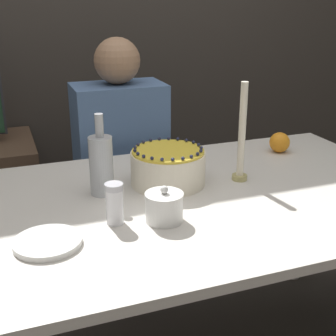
% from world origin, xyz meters
% --- Properties ---
extents(wall_behind, '(8.00, 0.05, 2.60)m').
position_xyz_m(wall_behind, '(0.00, 1.40, 1.30)').
color(wall_behind, '#38332D').
rests_on(wall_behind, ground_plane).
extents(dining_table, '(1.67, 0.97, 0.75)m').
position_xyz_m(dining_table, '(0.00, 0.00, 0.65)').
color(dining_table, beige).
rests_on(dining_table, ground_plane).
extents(cake, '(0.26, 0.26, 0.14)m').
position_xyz_m(cake, '(-0.02, 0.13, 0.81)').
color(cake, '#EFE5CC').
rests_on(cake, dining_table).
extents(sugar_bowl, '(0.11, 0.11, 0.11)m').
position_xyz_m(sugar_bowl, '(-0.13, -0.14, 0.79)').
color(sugar_bowl, white).
rests_on(sugar_bowl, dining_table).
extents(sugar_shaker, '(0.05, 0.05, 0.12)m').
position_xyz_m(sugar_shaker, '(-0.27, -0.10, 0.81)').
color(sugar_shaker, white).
rests_on(sugar_shaker, dining_table).
extents(plate_stack, '(0.18, 0.18, 0.02)m').
position_xyz_m(plate_stack, '(-0.47, -0.16, 0.76)').
color(plate_stack, white).
rests_on(plate_stack, dining_table).
extents(candle, '(0.05, 0.05, 0.35)m').
position_xyz_m(candle, '(0.23, 0.07, 0.90)').
color(candle, tan).
rests_on(candle, dining_table).
extents(bottle, '(0.08, 0.08, 0.27)m').
position_xyz_m(bottle, '(-0.26, 0.12, 0.85)').
color(bottle, '#B2B7BC').
rests_on(bottle, dining_table).
extents(orange_fruit_0, '(0.08, 0.08, 0.08)m').
position_xyz_m(orange_fruit_0, '(0.53, 0.29, 0.79)').
color(orange_fruit_0, orange).
rests_on(orange_fruit_0, dining_table).
extents(person_man_blue_shirt, '(0.40, 0.34, 1.20)m').
position_xyz_m(person_man_blue_shirt, '(-0.05, 0.68, 0.52)').
color(person_man_blue_shirt, '#595960').
rests_on(person_man_blue_shirt, ground_plane).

